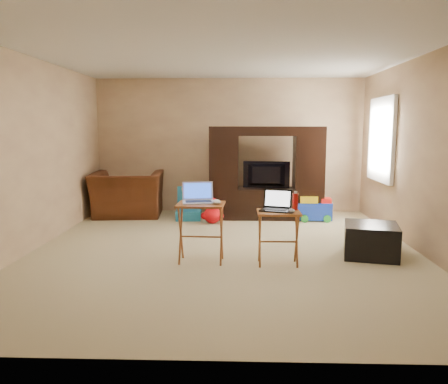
{
  "coord_description": "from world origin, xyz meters",
  "views": [
    {
      "loc": [
        0.18,
        -5.55,
        1.59
      ],
      "look_at": [
        0.0,
        -0.2,
        0.8
      ],
      "focal_mm": 35.0,
      "sensor_mm": 36.0,
      "label": 1
    }
  ],
  "objects_px": {
    "recliner": "(128,194)",
    "mouse_right": "(291,211)",
    "push_toy": "(314,208)",
    "tray_table_right": "(278,238)",
    "mouse_left": "(217,202)",
    "water_bottle": "(295,202)",
    "child_rocker": "(188,203)",
    "plush_toy": "(212,210)",
    "laptop_right": "(275,201)",
    "television": "(266,175)",
    "entertainment_center": "(266,173)",
    "ottoman": "(371,240)",
    "laptop_left": "(198,193)",
    "tray_table_left": "(201,233)"
  },
  "relations": [
    {
      "from": "child_rocker",
      "to": "water_bottle",
      "type": "distance_m",
      "value": 2.91
    },
    {
      "from": "tray_table_right",
      "to": "mouse_right",
      "type": "distance_m",
      "value": 0.39
    },
    {
      "from": "entertainment_center",
      "to": "child_rocker",
      "type": "xyz_separation_m",
      "value": [
        -1.35,
        -0.14,
        -0.52
      ]
    },
    {
      "from": "push_toy",
      "to": "water_bottle",
      "type": "height_order",
      "value": "water_bottle"
    },
    {
      "from": "plush_toy",
      "to": "water_bottle",
      "type": "distance_m",
      "value": 2.44
    },
    {
      "from": "laptop_right",
      "to": "mouse_left",
      "type": "bearing_deg",
      "value": -161.21
    },
    {
      "from": "child_rocker",
      "to": "plush_toy",
      "type": "relative_size",
      "value": 1.3
    },
    {
      "from": "television",
      "to": "ottoman",
      "type": "distance_m",
      "value": 2.58
    },
    {
      "from": "entertainment_center",
      "to": "push_toy",
      "type": "distance_m",
      "value": 1.03
    },
    {
      "from": "mouse_right",
      "to": "entertainment_center",
      "type": "bearing_deg",
      "value": 92.31
    },
    {
      "from": "recliner",
      "to": "laptop_left",
      "type": "relative_size",
      "value": 3.3
    },
    {
      "from": "entertainment_center",
      "to": "laptop_left",
      "type": "height_order",
      "value": "entertainment_center"
    },
    {
      "from": "recliner",
      "to": "tray_table_right",
      "type": "xyz_separation_m",
      "value": [
        2.47,
        -2.77,
        -0.08
      ]
    },
    {
      "from": "plush_toy",
      "to": "tray_table_left",
      "type": "relative_size",
      "value": 0.62
    },
    {
      "from": "laptop_right",
      "to": "water_bottle",
      "type": "height_order",
      "value": "laptop_right"
    },
    {
      "from": "television",
      "to": "laptop_right",
      "type": "bearing_deg",
      "value": 94.38
    },
    {
      "from": "plush_toy",
      "to": "ottoman",
      "type": "bearing_deg",
      "value": -41.14
    },
    {
      "from": "tray_table_right",
      "to": "mouse_left",
      "type": "distance_m",
      "value": 0.83
    },
    {
      "from": "recliner",
      "to": "water_bottle",
      "type": "bearing_deg",
      "value": 129.67
    },
    {
      "from": "ottoman",
      "to": "mouse_right",
      "type": "distance_m",
      "value": 1.25
    },
    {
      "from": "mouse_left",
      "to": "mouse_right",
      "type": "relative_size",
      "value": 1.12
    },
    {
      "from": "television",
      "to": "plush_toy",
      "type": "xyz_separation_m",
      "value": [
        -0.92,
        -0.41,
        -0.55
      ]
    },
    {
      "from": "television",
      "to": "child_rocker",
      "type": "bearing_deg",
      "value": 9.63
    },
    {
      "from": "television",
      "to": "water_bottle",
      "type": "xyz_separation_m",
      "value": [
        0.18,
        -2.53,
        -0.04
      ]
    },
    {
      "from": "push_toy",
      "to": "tray_table_right",
      "type": "bearing_deg",
      "value": -104.54
    },
    {
      "from": "tray_table_left",
      "to": "tray_table_right",
      "type": "relative_size",
      "value": 1.12
    },
    {
      "from": "tray_table_right",
      "to": "plush_toy",
      "type": "bearing_deg",
      "value": 112.1
    },
    {
      "from": "recliner",
      "to": "laptop_left",
      "type": "bearing_deg",
      "value": 114.77
    },
    {
      "from": "tray_table_right",
      "to": "mouse_left",
      "type": "height_order",
      "value": "mouse_left"
    },
    {
      "from": "television",
      "to": "push_toy",
      "type": "bearing_deg",
      "value": 177.66
    },
    {
      "from": "entertainment_center",
      "to": "plush_toy",
      "type": "bearing_deg",
      "value": -153.23
    },
    {
      "from": "child_rocker",
      "to": "water_bottle",
      "type": "xyz_separation_m",
      "value": [
        1.54,
        -2.44,
        0.45
      ]
    },
    {
      "from": "recliner",
      "to": "mouse_right",
      "type": "bearing_deg",
      "value": 126.86
    },
    {
      "from": "laptop_right",
      "to": "mouse_right",
      "type": "distance_m",
      "value": 0.24
    },
    {
      "from": "entertainment_center",
      "to": "ottoman",
      "type": "relative_size",
      "value": 3.11
    },
    {
      "from": "child_rocker",
      "to": "mouse_right",
      "type": "xyz_separation_m",
      "value": [
        1.47,
        -2.64,
        0.38
      ]
    },
    {
      "from": "child_rocker",
      "to": "water_bottle",
      "type": "bearing_deg",
      "value": -61.8
    },
    {
      "from": "tray_table_right",
      "to": "recliner",
      "type": "bearing_deg",
      "value": 131.52
    },
    {
      "from": "child_rocker",
      "to": "ottoman",
      "type": "bearing_deg",
      "value": -44.34
    },
    {
      "from": "mouse_right",
      "to": "water_bottle",
      "type": "distance_m",
      "value": 0.22
    },
    {
      "from": "recliner",
      "to": "ottoman",
      "type": "height_order",
      "value": "recliner"
    },
    {
      "from": "entertainment_center",
      "to": "water_bottle",
      "type": "relative_size",
      "value": 10.05
    },
    {
      "from": "entertainment_center",
      "to": "television",
      "type": "relative_size",
      "value": 2.41
    },
    {
      "from": "television",
      "to": "ottoman",
      "type": "height_order",
      "value": "television"
    },
    {
      "from": "plush_toy",
      "to": "entertainment_center",
      "type": "bearing_deg",
      "value": 26.53
    },
    {
      "from": "water_bottle",
      "to": "child_rocker",
      "type": "bearing_deg",
      "value": 122.24
    },
    {
      "from": "ottoman",
      "to": "laptop_left",
      "type": "xyz_separation_m",
      "value": [
        -2.12,
        -0.27,
        0.63
      ]
    },
    {
      "from": "ottoman",
      "to": "laptop_right",
      "type": "distance_m",
      "value": 1.39
    },
    {
      "from": "entertainment_center",
      "to": "recliner",
      "type": "distance_m",
      "value": 2.52
    },
    {
      "from": "tray_table_left",
      "to": "child_rocker",
      "type": "bearing_deg",
      "value": 102.66
    }
  ]
}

